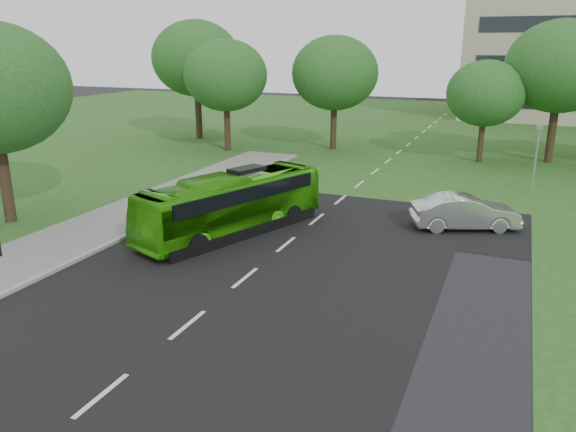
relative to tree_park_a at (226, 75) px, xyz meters
The scene contains 10 objects.
ground 29.35m from the tree_park_a, 62.31° to the right, with size 160.00×160.00×0.00m, color black.
street_surfaces 14.55m from the tree_park_a, 11.67° to the right, with size 120.00×120.00×0.15m.
tree_park_a is the anchor object (origin of this frame).
tree_park_b 8.80m from the tree_park_a, 25.54° to the left, with size 7.01×7.01×9.19m.
tree_park_c 19.94m from the tree_park_a, ahead, with size 5.59×5.59×7.42m.
tree_park_d 24.97m from the tree_park_a, 11.01° to the left, with size 7.72×7.72×10.21m.
tree_park_f 7.12m from the tree_park_a, 140.45° to the left, with size 7.94×7.94×10.60m.
bus 21.97m from the tree_park_a, 61.09° to the right, with size 2.31×9.87×2.75m, color #34A50E.
sedan 25.27m from the tree_park_a, 34.70° to the right, with size 1.74×4.98×1.64m, color silver.
camera_pole 24.24m from the tree_park_a, 13.31° to the right, with size 0.40×0.36×4.02m.
Camera 1 is at (8.95, -15.41, 8.43)m, focal length 35.00 mm.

